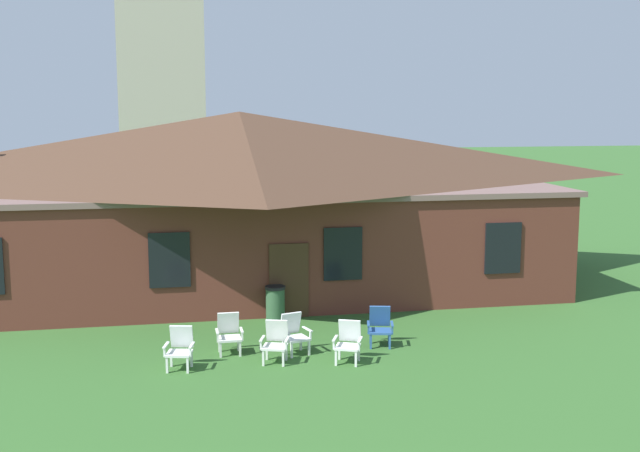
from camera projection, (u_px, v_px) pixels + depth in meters
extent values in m
cube|color=brown|center=(241.00, 234.00, 26.75)|extent=(19.08, 10.00, 3.20)
cube|color=#795B55|center=(240.00, 184.00, 26.50)|extent=(19.46, 10.20, 0.16)
pyramid|color=#4C3323|center=(240.00, 147.00, 26.31)|extent=(19.84, 10.40, 2.30)
cube|color=black|center=(170.00, 260.00, 21.40)|extent=(1.10, 0.06, 1.50)
cube|color=black|center=(343.00, 254.00, 22.29)|extent=(1.10, 0.06, 1.50)
cube|color=black|center=(503.00, 248.00, 23.18)|extent=(1.10, 0.06, 1.50)
cube|color=#422819|center=(289.00, 281.00, 22.11)|extent=(1.10, 0.06, 2.10)
cube|color=#BCB29E|center=(162.00, 87.00, 46.60)|extent=(4.80, 4.80, 13.77)
cube|color=white|center=(188.00, 365.00, 17.63)|extent=(0.06, 0.06, 0.36)
cube|color=white|center=(167.00, 365.00, 17.65)|extent=(0.06, 0.06, 0.36)
cube|color=white|center=(191.00, 359.00, 18.07)|extent=(0.06, 0.06, 0.36)
cube|color=white|center=(171.00, 359.00, 18.08)|extent=(0.06, 0.06, 0.36)
cube|color=white|center=(179.00, 353.00, 17.83)|extent=(0.64, 0.63, 0.05)
cube|color=white|center=(182.00, 336.00, 18.09)|extent=(0.54, 0.30, 0.54)
cube|color=white|center=(192.00, 345.00, 17.77)|extent=(0.16, 0.47, 0.03)
cube|color=white|center=(190.00, 352.00, 17.62)|extent=(0.05, 0.05, 0.22)
cube|color=white|center=(166.00, 345.00, 17.79)|extent=(0.16, 0.47, 0.03)
cube|color=white|center=(164.00, 352.00, 17.64)|extent=(0.05, 0.05, 0.22)
cube|color=silver|center=(240.00, 349.00, 18.82)|extent=(0.05, 0.05, 0.36)
cube|color=silver|center=(221.00, 350.00, 18.73)|extent=(0.05, 0.05, 0.36)
cube|color=silver|center=(238.00, 343.00, 19.25)|extent=(0.05, 0.05, 0.36)
cube|color=silver|center=(219.00, 345.00, 19.16)|extent=(0.05, 0.05, 0.36)
cube|color=silver|center=(229.00, 338.00, 18.96)|extent=(0.54, 0.52, 0.05)
cube|color=silver|center=(228.00, 323.00, 19.22)|extent=(0.51, 0.19, 0.54)
cube|color=silver|center=(242.00, 330.00, 18.97)|extent=(0.06, 0.47, 0.03)
cube|color=silver|center=(242.00, 336.00, 18.83)|extent=(0.04, 0.04, 0.22)
cube|color=silver|center=(217.00, 331.00, 18.86)|extent=(0.06, 0.47, 0.03)
cube|color=silver|center=(218.00, 338.00, 18.71)|extent=(0.04, 0.04, 0.22)
cube|color=silver|center=(283.00, 359.00, 18.09)|extent=(0.06, 0.06, 0.36)
cube|color=silver|center=(263.00, 358.00, 18.14)|extent=(0.06, 0.06, 0.36)
cube|color=silver|center=(286.00, 353.00, 18.52)|extent=(0.06, 0.06, 0.36)
cube|color=silver|center=(267.00, 352.00, 18.57)|extent=(0.06, 0.06, 0.36)
cube|color=silver|center=(275.00, 347.00, 18.30)|extent=(0.67, 0.66, 0.05)
cube|color=silver|center=(277.00, 330.00, 18.56)|extent=(0.55, 0.34, 0.54)
cube|color=silver|center=(287.00, 339.00, 18.22)|extent=(0.20, 0.46, 0.03)
cube|color=silver|center=(286.00, 346.00, 18.07)|extent=(0.05, 0.05, 0.22)
cube|color=silver|center=(262.00, 338.00, 18.28)|extent=(0.20, 0.46, 0.03)
cube|color=silver|center=(261.00, 345.00, 18.14)|extent=(0.05, 0.05, 0.22)
cube|color=white|center=(309.00, 348.00, 18.90)|extent=(0.06, 0.06, 0.36)
cube|color=white|center=(292.00, 351.00, 18.69)|extent=(0.06, 0.06, 0.36)
cube|color=white|center=(301.00, 343.00, 19.29)|extent=(0.06, 0.06, 0.36)
cube|color=white|center=(284.00, 346.00, 19.08)|extent=(0.06, 0.06, 0.36)
cube|color=white|center=(296.00, 338.00, 18.96)|extent=(0.67, 0.66, 0.05)
cube|color=white|center=(290.00, 323.00, 19.19)|extent=(0.55, 0.33, 0.54)
cube|color=white|center=(307.00, 329.00, 19.05)|extent=(0.19, 0.47, 0.03)
cube|color=white|center=(310.00, 335.00, 18.92)|extent=(0.05, 0.05, 0.22)
cube|color=white|center=(285.00, 332.00, 18.78)|extent=(0.19, 0.47, 0.03)
cube|color=white|center=(288.00, 339.00, 18.65)|extent=(0.05, 0.05, 0.22)
cube|color=white|center=(356.00, 359.00, 18.07)|extent=(0.07, 0.07, 0.36)
cube|color=white|center=(336.00, 358.00, 18.16)|extent=(0.07, 0.07, 0.36)
cube|color=white|center=(359.00, 353.00, 18.50)|extent=(0.07, 0.07, 0.36)
cube|color=white|center=(339.00, 352.00, 18.59)|extent=(0.07, 0.07, 0.36)
cube|color=white|center=(348.00, 347.00, 18.30)|extent=(0.70, 0.69, 0.05)
cube|color=white|center=(350.00, 331.00, 18.55)|extent=(0.55, 0.37, 0.54)
cube|color=white|center=(360.00, 340.00, 18.19)|extent=(0.23, 0.46, 0.03)
cube|color=white|center=(359.00, 346.00, 18.05)|extent=(0.05, 0.05, 0.22)
cube|color=white|center=(335.00, 338.00, 18.30)|extent=(0.23, 0.46, 0.03)
cube|color=white|center=(334.00, 345.00, 18.16)|extent=(0.05, 0.05, 0.22)
cube|color=#2D5693|center=(390.00, 342.00, 19.37)|extent=(0.06, 0.06, 0.36)
cube|color=#2D5693|center=(371.00, 342.00, 19.39)|extent=(0.06, 0.06, 0.36)
cube|color=#2D5693|center=(389.00, 337.00, 19.81)|extent=(0.06, 0.06, 0.36)
cube|color=#2D5693|center=(370.00, 337.00, 19.83)|extent=(0.06, 0.06, 0.36)
cube|color=#2D5693|center=(380.00, 331.00, 19.57)|extent=(0.64, 0.63, 0.05)
cube|color=#2D5693|center=(380.00, 316.00, 19.83)|extent=(0.54, 0.30, 0.54)
cube|color=#2D5693|center=(392.00, 324.00, 19.51)|extent=(0.17, 0.47, 0.03)
cube|color=#2D5693|center=(392.00, 330.00, 19.36)|extent=(0.05, 0.05, 0.22)
cube|color=#2D5693|center=(368.00, 324.00, 19.53)|extent=(0.17, 0.47, 0.03)
cube|color=#2D5693|center=(368.00, 330.00, 19.39)|extent=(0.05, 0.05, 0.22)
cylinder|color=#335638|center=(275.00, 305.00, 21.86)|extent=(0.52, 0.52, 0.90)
cylinder|color=black|center=(275.00, 288.00, 21.79)|extent=(0.56, 0.56, 0.08)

